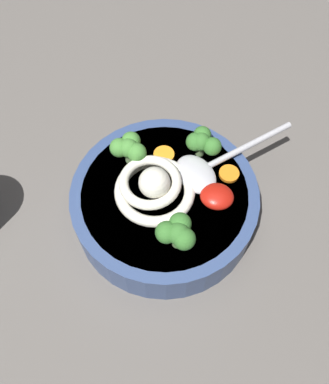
% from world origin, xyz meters
% --- Properties ---
extents(table_slab, '(1.26, 1.26, 0.03)m').
position_xyz_m(table_slab, '(0.00, 0.00, 0.01)').
color(table_slab, '#5B5651').
rests_on(table_slab, ground).
extents(soup_bowl, '(0.23, 0.23, 0.06)m').
position_xyz_m(soup_bowl, '(0.03, 0.03, 0.05)').
color(soup_bowl, '#334775').
rests_on(soup_bowl, table_slab).
extents(noodle_pile, '(0.11, 0.10, 0.04)m').
position_xyz_m(noodle_pile, '(0.05, 0.03, 0.09)').
color(noodle_pile, silver).
rests_on(noodle_pile, soup_bowl).
extents(soup_spoon, '(0.15, 0.14, 0.02)m').
position_xyz_m(soup_spoon, '(-0.01, -0.01, 0.09)').
color(soup_spoon, '#B7B7BC').
rests_on(soup_spoon, soup_bowl).
extents(chili_sauce_dollop, '(0.04, 0.04, 0.02)m').
position_xyz_m(chili_sauce_dollop, '(-0.03, 0.03, 0.09)').
color(chili_sauce_dollop, '#B2190F').
rests_on(chili_sauce_dollop, soup_bowl).
extents(broccoli_floret_near_spoon, '(0.05, 0.04, 0.04)m').
position_xyz_m(broccoli_floret_near_spoon, '(0.01, 0.09, 0.10)').
color(broccoli_floret_near_spoon, '#7A9E60').
rests_on(broccoli_floret_near_spoon, soup_bowl).
extents(broccoli_floret_rear, '(0.05, 0.04, 0.04)m').
position_xyz_m(broccoli_floret_rear, '(0.08, -0.01, 0.10)').
color(broccoli_floret_rear, '#7A9E60').
rests_on(broccoli_floret_rear, soup_bowl).
extents(broccoli_floret_left, '(0.04, 0.04, 0.04)m').
position_xyz_m(broccoli_floret_left, '(-0.00, -0.04, 0.10)').
color(broccoli_floret_left, '#7A9E60').
rests_on(broccoli_floret_left, soup_bowl).
extents(carrot_slice_center, '(0.02, 0.02, 0.00)m').
position_xyz_m(carrot_slice_center, '(-0.04, -0.01, 0.08)').
color(carrot_slice_center, orange).
rests_on(carrot_slice_center, soup_bowl).
extents(carrot_slice_beside_noodles, '(0.03, 0.03, 0.01)m').
position_xyz_m(carrot_slice_beside_noodles, '(0.04, -0.02, 0.08)').
color(carrot_slice_beside_noodles, orange).
rests_on(carrot_slice_beside_noodles, soup_bowl).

